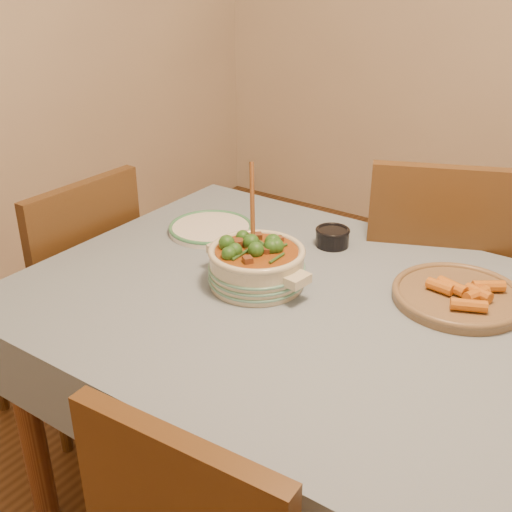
{
  "coord_description": "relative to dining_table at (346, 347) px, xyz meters",
  "views": [
    {
      "loc": [
        0.57,
        -1.21,
        1.56
      ],
      "look_at": [
        -0.27,
        -0.01,
        0.84
      ],
      "focal_mm": 45.0,
      "sensor_mm": 36.0,
      "label": 1
    }
  ],
  "objects": [
    {
      "name": "dining_table",
      "position": [
        0.0,
        0.0,
        0.0
      ],
      "size": [
        1.68,
        1.08,
        0.76
      ],
      "color": "brown",
      "rests_on": "floor"
    },
    {
      "name": "stew_casserole",
      "position": [
        -0.27,
        0.0,
        0.15
      ],
      "size": [
        0.32,
        0.28,
        0.3
      ],
      "rotation": [
        0.0,
        0.0,
        -0.14
      ],
      "color": "beige",
      "rests_on": "dining_table"
    },
    {
      "name": "fried_plate",
      "position": [
        0.19,
        0.21,
        0.11
      ],
      "size": [
        0.4,
        0.4,
        0.05
      ],
      "rotation": [
        0.0,
        0.0,
        0.32
      ],
      "color": "brown",
      "rests_on": "dining_table"
    },
    {
      "name": "chair_far",
      "position": [
        0.01,
        0.63,
        -0.1
      ],
      "size": [
        0.61,
        0.61,
        1.0
      ],
      "rotation": [
        0.0,
        0.0,
        3.55
      ],
      "color": "#55371A",
      "rests_on": "floor"
    },
    {
      "name": "chair_left",
      "position": [
        -1.01,
        -0.02,
        -0.15
      ],
      "size": [
        0.44,
        0.44,
        0.91
      ],
      "rotation": [
        0.0,
        0.0,
        -1.6
      ],
      "color": "#55371A",
      "rests_on": "floor"
    },
    {
      "name": "condiment_bowl",
      "position": [
        -0.22,
        0.32,
        0.12
      ],
      "size": [
        0.11,
        0.11,
        0.05
      ],
      "rotation": [
        0.0,
        0.0,
        0.19
      ],
      "color": "black",
      "rests_on": "dining_table"
    },
    {
      "name": "white_plate",
      "position": [
        -0.58,
        0.2,
        0.1
      ],
      "size": [
        0.3,
        0.3,
        0.02
      ],
      "rotation": [
        0.0,
        0.0,
        -0.2
      ],
      "color": "white",
      "rests_on": "dining_table"
    }
  ]
}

